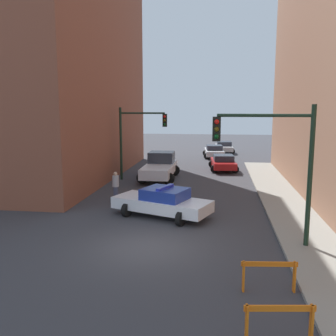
# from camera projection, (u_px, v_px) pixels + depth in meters

# --- Properties ---
(ground_plane) EXTENTS (120.00, 120.00, 0.00)m
(ground_plane) POSITION_uv_depth(u_px,v_px,m) (147.00, 247.00, 14.10)
(ground_plane) COLOR #38383D
(sidewalk_right) EXTENTS (2.40, 44.00, 0.12)m
(sidewalk_right) POSITION_uv_depth(u_px,v_px,m) (319.00, 254.00, 13.26)
(sidewalk_right) COLOR gray
(sidewalk_right) RESTS_ON ground_plane
(building_corner_left) EXTENTS (14.00, 20.00, 20.53)m
(building_corner_left) POSITION_uv_depth(u_px,v_px,m) (23.00, 38.00, 27.74)
(building_corner_left) COLOR brown
(building_corner_left) RESTS_ON ground_plane
(traffic_light_near) EXTENTS (3.64, 0.35, 5.20)m
(traffic_light_near) POSITION_uv_depth(u_px,v_px,m) (278.00, 154.00, 13.58)
(traffic_light_near) COLOR black
(traffic_light_near) RESTS_ON sidewalk_right
(traffic_light_far) EXTENTS (3.44, 0.35, 5.20)m
(traffic_light_far) POSITION_uv_depth(u_px,v_px,m) (136.00, 133.00, 26.63)
(traffic_light_far) COLOR black
(traffic_light_far) RESTS_ON ground_plane
(police_car) EXTENTS (5.05, 3.45, 1.52)m
(police_car) POSITION_uv_depth(u_px,v_px,m) (163.00, 202.00, 17.91)
(police_car) COLOR white
(police_car) RESTS_ON ground_plane
(white_truck) EXTENTS (2.64, 5.40, 1.90)m
(white_truck) POSITION_uv_depth(u_px,v_px,m) (160.00, 167.00, 27.42)
(white_truck) COLOR silver
(white_truck) RESTS_ON ground_plane
(parked_car_near) EXTENTS (2.52, 4.44, 1.31)m
(parked_car_near) POSITION_uv_depth(u_px,v_px,m) (223.00, 162.00, 31.15)
(parked_car_near) COLOR maroon
(parked_car_near) RESTS_ON ground_plane
(parked_car_mid) EXTENTS (2.51, 4.44, 1.31)m
(parked_car_mid) POSITION_uv_depth(u_px,v_px,m) (214.00, 151.00, 39.05)
(parked_car_mid) COLOR silver
(parked_car_mid) RESTS_ON ground_plane
(parked_car_far) EXTENTS (2.44, 4.40, 1.31)m
(parked_car_far) POSITION_uv_depth(u_px,v_px,m) (224.00, 147.00, 43.25)
(parked_car_far) COLOR silver
(parked_car_far) RESTS_ON ground_plane
(pedestrian_crossing) EXTENTS (0.37, 0.37, 1.66)m
(pedestrian_crossing) POSITION_uv_depth(u_px,v_px,m) (116.00, 186.00, 20.92)
(pedestrian_crossing) COLOR #474C66
(pedestrian_crossing) RESTS_ON ground_plane
(barrier_front) EXTENTS (1.59, 0.36, 0.90)m
(barrier_front) POSITION_uv_depth(u_px,v_px,m) (279.00, 317.00, 8.28)
(barrier_front) COLOR orange
(barrier_front) RESTS_ON ground_plane
(barrier_mid) EXTENTS (1.60, 0.32, 0.90)m
(barrier_mid) POSITION_uv_depth(u_px,v_px,m) (269.00, 271.00, 10.60)
(barrier_mid) COLOR orange
(barrier_mid) RESTS_ON ground_plane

